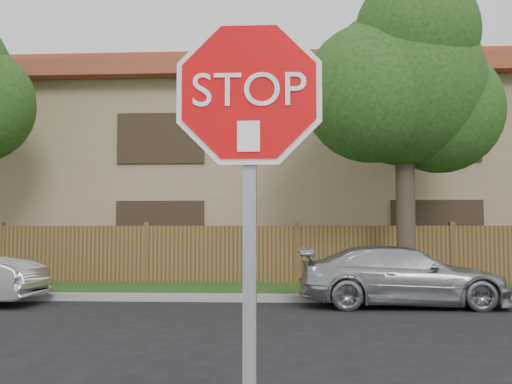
{
  "coord_description": "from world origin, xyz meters",
  "views": [
    {
      "loc": [
        -0.17,
        -4.38,
        1.48
      ],
      "look_at": [
        -0.37,
        -0.9,
        1.7
      ],
      "focal_mm": 42.0,
      "sensor_mm": 36.0,
      "label": 1
    }
  ],
  "objects": [
    {
      "name": "apartment_building",
      "position": [
        0.0,
        17.0,
        3.53
      ],
      "size": [
        35.2,
        9.2,
        7.2
      ],
      "color": "#9E8362",
      "rests_on": "ground"
    },
    {
      "name": "stop_sign",
      "position": [
        -0.37,
        -1.48,
        1.83
      ],
      "size": [
        1.01,
        0.13,
        2.55
      ],
      "color": "gray",
      "rests_on": "sidewalk_near"
    },
    {
      "name": "far_curb",
      "position": [
        0.0,
        8.15,
        0.07
      ],
      "size": [
        70.0,
        0.3,
        0.15
      ],
      "primitive_type": "cube",
      "color": "gray",
      "rests_on": "ground"
    },
    {
      "name": "sedan_right",
      "position": [
        2.0,
        7.47,
        0.59
      ],
      "size": [
        4.07,
        1.69,
        1.17
      ],
      "primitive_type": "imported",
      "rotation": [
        0.0,
        0.0,
        1.58
      ],
      "color": "#A2A5A9",
      "rests_on": "ground"
    },
    {
      "name": "grass_strip",
      "position": [
        0.0,
        9.8,
        0.06
      ],
      "size": [
        70.0,
        3.0,
        0.12
      ],
      "primitive_type": "cube",
      "color": "#1E4714",
      "rests_on": "ground"
    },
    {
      "name": "fence",
      "position": [
        0.0,
        11.4,
        0.8
      ],
      "size": [
        70.0,
        0.12,
        1.6
      ],
      "primitive_type": "cube",
      "color": "#4C341B",
      "rests_on": "ground"
    },
    {
      "name": "tree_mid",
      "position": [
        2.52,
        9.57,
        4.87
      ],
      "size": [
        4.8,
        3.9,
        7.35
      ],
      "color": "#382B21",
      "rests_on": "ground"
    }
  ]
}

